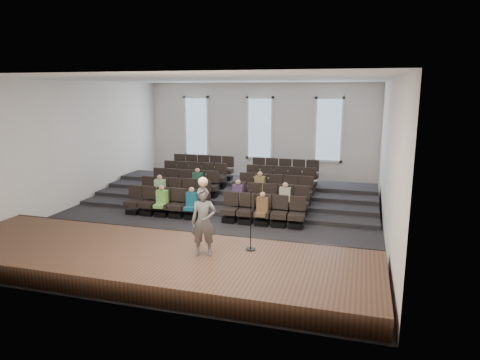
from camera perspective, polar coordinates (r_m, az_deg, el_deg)
name	(u,v)px	position (r m, az deg, el deg)	size (l,w,h in m)	color
ground	(216,216)	(16.16, -3.23, -4.78)	(14.00, 14.00, 0.00)	black
ceiling	(214,79)	(15.48, -3.45, 13.27)	(12.00, 14.00, 0.02)	white
wall_back	(260,132)	(22.32, 2.69, 6.43)	(12.00, 0.04, 5.00)	silver
wall_front	(104,195)	(9.41, -17.66, -1.86)	(12.00, 0.04, 5.00)	silver
wall_left	(74,144)	(18.50, -21.26, 4.48)	(0.04, 14.00, 5.00)	silver
wall_right	(389,157)	(14.77, 19.30, 2.91)	(0.04, 14.00, 5.00)	silver
stage	(152,261)	(11.67, -11.67, -10.48)	(11.80, 3.60, 0.50)	#4C3220
stage_lip	(179,239)	(13.15, -8.08, -7.73)	(11.80, 0.06, 0.52)	black
risers	(239,192)	(19.02, -0.08, -1.57)	(11.80, 4.80, 0.60)	black
seating_rows	(228,189)	(17.39, -1.58, -1.23)	(6.80, 4.70, 1.67)	black
windows	(260,128)	(22.23, 2.65, 6.93)	(8.44, 0.10, 3.24)	white
audience	(218,193)	(16.24, -2.89, -1.73)	(5.45, 2.64, 1.10)	#76CB51
speaker	(204,222)	(10.92, -4.86, -5.55)	(0.64, 0.42, 1.75)	#545250
mic_stand	(251,232)	(11.31, 1.43, -6.99)	(0.27, 0.27, 1.62)	black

